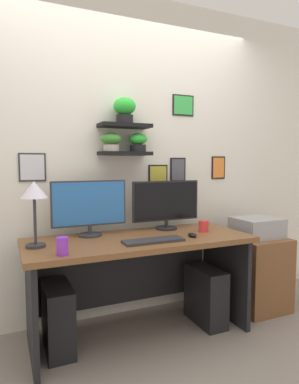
% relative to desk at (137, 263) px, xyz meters
% --- Properties ---
extents(ground_plane, '(8.00, 8.00, 0.00)m').
position_rel_desk_xyz_m(ground_plane, '(0.00, -0.06, -0.54)').
color(ground_plane, gray).
extents(back_wall_assembly, '(4.40, 0.24, 2.70)m').
position_rel_desk_xyz_m(back_wall_assembly, '(0.00, 0.38, 0.82)').
color(back_wall_assembly, silver).
rests_on(back_wall_assembly, ground).
extents(desk, '(1.67, 0.68, 0.75)m').
position_rel_desk_xyz_m(desk, '(0.00, 0.00, 0.00)').
color(desk, brown).
rests_on(desk, ground).
extents(monitor_left, '(0.57, 0.18, 0.42)m').
position_rel_desk_xyz_m(monitor_left, '(-0.33, 0.16, 0.44)').
color(monitor_left, '#2D2D33').
rests_on(monitor_left, desk).
extents(monitor_right, '(0.60, 0.18, 0.41)m').
position_rel_desk_xyz_m(monitor_right, '(0.33, 0.16, 0.43)').
color(monitor_right, black).
rests_on(monitor_right, desk).
extents(keyboard, '(0.44, 0.14, 0.02)m').
position_rel_desk_xyz_m(keyboard, '(0.04, -0.22, 0.22)').
color(keyboard, '#2D2D33').
rests_on(keyboard, desk).
extents(computer_mouse, '(0.06, 0.09, 0.03)m').
position_rel_desk_xyz_m(computer_mouse, '(0.37, -0.19, 0.22)').
color(computer_mouse, black).
rests_on(computer_mouse, desk).
extents(desk_lamp, '(0.17, 0.17, 0.44)m').
position_rel_desk_xyz_m(desk_lamp, '(-0.74, -0.03, 0.55)').
color(desk_lamp, '#2D2D33').
rests_on(desk_lamp, desk).
extents(coffee_mug, '(0.08, 0.08, 0.09)m').
position_rel_desk_xyz_m(coffee_mug, '(0.56, -0.05, 0.25)').
color(coffee_mug, red).
rests_on(coffee_mug, desk).
extents(water_cup, '(0.07, 0.07, 0.11)m').
position_rel_desk_xyz_m(water_cup, '(-0.60, -0.30, 0.26)').
color(water_cup, purple).
rests_on(water_cup, desk).
extents(drawer_cabinet, '(0.44, 0.50, 0.65)m').
position_rel_desk_xyz_m(drawer_cabinet, '(1.14, -0.02, -0.22)').
color(drawer_cabinet, brown).
rests_on(drawer_cabinet, ground).
extents(printer, '(0.38, 0.34, 0.17)m').
position_rel_desk_xyz_m(printer, '(1.14, -0.02, 0.19)').
color(printer, '#9E9EA3').
rests_on(printer, drawer_cabinet).
extents(computer_tower_left, '(0.18, 0.40, 0.46)m').
position_rel_desk_xyz_m(computer_tower_left, '(-0.60, -0.02, -0.31)').
color(computer_tower_left, black).
rests_on(computer_tower_left, ground).
extents(computer_tower_right, '(0.18, 0.40, 0.46)m').
position_rel_desk_xyz_m(computer_tower_right, '(0.56, -0.09, -0.31)').
color(computer_tower_right, black).
rests_on(computer_tower_right, ground).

